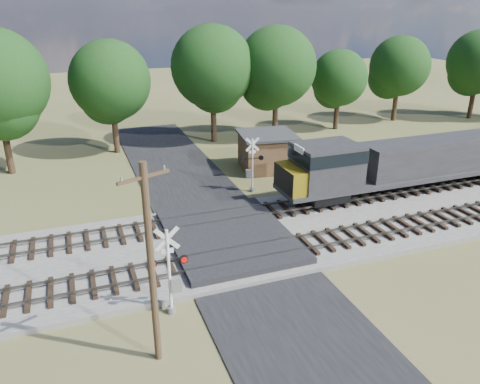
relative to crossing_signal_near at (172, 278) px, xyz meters
name	(u,v)px	position (x,y,z in m)	size (l,w,h in m)	color
ground	(232,246)	(4.66, 5.12, -1.85)	(160.00, 160.00, 0.00)	brown
ballast_bed	(370,215)	(14.66, 5.62, -1.70)	(140.00, 10.00, 0.30)	gray
road	(232,245)	(4.66, 5.12, -1.81)	(7.00, 60.00, 0.08)	black
crossing_panel	(229,237)	(4.66, 5.62, -1.53)	(7.00, 9.00, 0.62)	#262628
track_near	(294,246)	(7.78, 3.12, -1.43)	(140.00, 2.60, 0.33)	black
track_far	(261,212)	(7.78, 8.12, -1.43)	(140.00, 2.60, 0.33)	black
crossing_signal_near	(172,278)	(0.00, 0.00, 0.00)	(1.79, 0.39, 4.44)	silver
crossing_signal_far	(251,170)	(8.88, 12.64, -0.08)	(1.72, 0.39, 4.26)	silver
utility_pole	(151,263)	(-1.24, -2.74, 2.62)	(1.95, 0.88, 8.42)	#3C2E1B
equipment_shed	(267,151)	(12.06, 17.05, -0.26)	(5.22, 5.22, 3.13)	#472E1E
treeline	(212,75)	(9.89, 25.48, 5.09)	(79.09, 12.14, 11.81)	black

